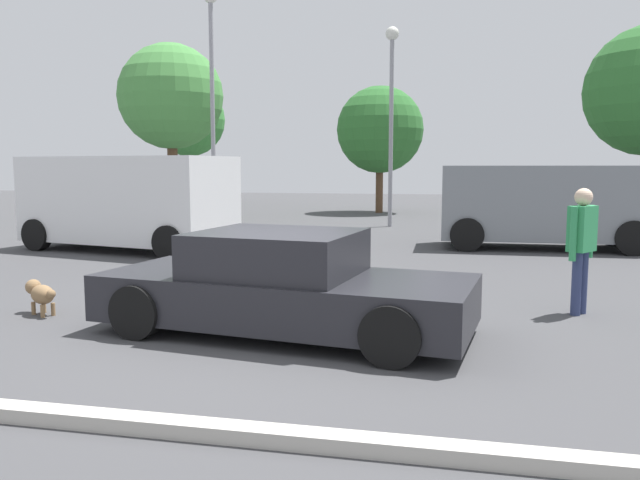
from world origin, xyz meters
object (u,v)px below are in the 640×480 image
light_post_near (212,72)px  light_post_mid (392,93)px  van_white (127,200)px  suv_dark (543,204)px  sedan_foreground (283,286)px  dog (41,293)px  pedestrian (582,240)px

light_post_near → light_post_mid: size_ratio=1.16×
van_white → light_post_near: bearing=-78.0°
van_white → light_post_mid: (5.57, 7.35, 3.22)m
light_post_near → suv_dark: bearing=-17.9°
sedan_foreground → light_post_near: size_ratio=0.61×
suv_dark → sedan_foreground: bearing=-115.8°
dog → suv_dark: (7.59, 8.72, 0.81)m
sedan_foreground → dog: (-3.46, 0.20, -0.28)m
light_post_mid → pedestrian: bearing=-72.7°
light_post_mid → suv_dark: bearing=-49.5°
light_post_near → van_white: bearing=-90.1°
sedan_foreground → light_post_mid: (-0.11, 13.87, 3.86)m
sedan_foreground → dog: 3.48m
sedan_foreground → van_white: bearing=139.1°
sedan_foreground → light_post_mid: bearing=98.6°
dog → van_white: van_white is taller
van_white → pedestrian: (9.35, -4.78, -0.18)m
suv_dark → light_post_mid: light_post_mid is taller
pedestrian → light_post_mid: (-3.79, 12.13, 3.40)m
sedan_foreground → suv_dark: 9.84m
dog → pedestrian: 7.34m
dog → van_white: 6.77m
light_post_near → sedan_foreground: bearing=-64.9°
light_post_near → pedestrian: bearing=-47.9°
suv_dark → light_post_near: light_post_near is taller
pedestrian → sedan_foreground: bearing=61.8°
dog → light_post_near: 12.97m
dog → van_white: size_ratio=0.11×
suv_dark → pedestrian: size_ratio=2.85×
van_white → pedestrian: bearing=165.0°
dog → light_post_mid: light_post_mid is taller
suv_dark → light_post_mid: size_ratio=0.75×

